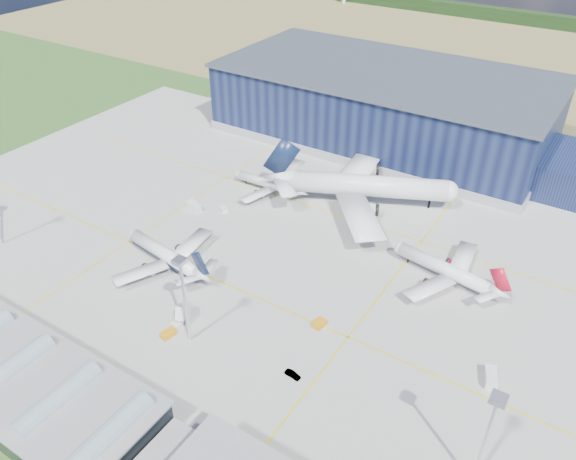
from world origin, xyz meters
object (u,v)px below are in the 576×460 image
at_px(airliner_navy, 164,248).
at_px(gse_van_a, 194,206).
at_px(light_mast_east, 490,428).
at_px(car_b, 293,375).
at_px(gse_van_b, 491,378).
at_px(airliner_red, 445,262).
at_px(gse_tug_b, 319,324).
at_px(hangar, 391,109).
at_px(gse_tug_a, 168,334).
at_px(gse_cart_b, 223,209).
at_px(airliner_widebody, 369,176).
at_px(light_mast_center, 183,287).
at_px(airstair, 183,315).
at_px(airliner_regional, 267,179).

distance_m(airliner_navy, gse_van_a, 28.41).
xyz_separation_m(light_mast_east, car_b, (-39.55, 3.39, -14.84)).
distance_m(gse_van_b, car_b, 41.45).
bearing_deg(light_mast_east, airliner_red, 115.03).
relative_size(airliner_navy, gse_van_b, 6.32).
height_order(airliner_red, gse_tug_b, airliner_red).
height_order(hangar, gse_van_b, hangar).
distance_m(light_mast_east, gse_tug_b, 49.01).
relative_size(gse_tug_a, gse_cart_b, 1.12).
relative_size(airliner_widebody, gse_tug_b, 18.38).
bearing_deg(gse_van_b, gse_tug_a, -177.27).
relative_size(light_mast_center, airliner_navy, 0.69).
height_order(airliner_red, airstair, airliner_red).
relative_size(light_mast_east, airstair, 4.36).
bearing_deg(light_mast_center, car_b, 7.59).
bearing_deg(gse_van_b, airliner_regional, 135.10).
xyz_separation_m(airliner_widebody, airstair, (-13.06, -71.29, -8.34)).
height_order(gse_tug_a, gse_tug_b, gse_tug_b).
xyz_separation_m(gse_tug_b, car_b, (2.87, -16.26, -0.13)).
relative_size(light_mast_center, gse_cart_b, 7.42).
height_order(airliner_navy, car_b, airliner_navy).
relative_size(airliner_regional, gse_cart_b, 8.96).
xyz_separation_m(airliner_widebody, airliner_regional, (-30.71, -10.20, -5.50)).
height_order(light_mast_center, gse_van_a, light_mast_center).
height_order(hangar, airliner_regional, hangar).
bearing_deg(car_b, airliner_regional, 43.74).
distance_m(light_mast_east, gse_van_b, 28.68).
height_order(light_mast_east, airliner_navy, light_mast_east).
xyz_separation_m(light_mast_center, light_mast_east, (65.00, 0.00, 0.00)).
bearing_deg(gse_van_b, hangar, 105.11).
xyz_separation_m(gse_tug_a, airstair, (-0.57, 6.03, 0.97)).
bearing_deg(gse_van_a, airliner_red, -67.52).
distance_m(airliner_widebody, gse_cart_b, 45.85).
bearing_deg(airliner_widebody, gse_van_b, -68.16).
bearing_deg(light_mast_center, light_mast_east, 0.00).
bearing_deg(airliner_regional, gse_van_b, 153.42).
distance_m(light_mast_center, gse_tug_a, 15.63).
bearing_deg(gse_tug_a, hangar, 100.31).
xyz_separation_m(airliner_navy, gse_tug_b, (46.52, 1.65, -4.69)).
relative_size(airliner_widebody, gse_van_b, 11.71).
relative_size(light_mast_east, gse_van_a, 4.21).
xyz_separation_m(light_mast_center, airliner_red, (40.72, 52.00, -10.05)).
relative_size(gse_tug_a, gse_van_a, 0.63).
relative_size(airliner_navy, airliner_regional, 1.20).
bearing_deg(airliner_widebody, airstair, -125.00).
distance_m(hangar, airliner_red, 87.38).
relative_size(light_mast_center, gse_van_a, 4.21).
relative_size(light_mast_east, gse_tug_a, 6.63).
height_order(light_mast_east, airliner_widebody, light_mast_east).
height_order(light_mast_east, airstair, light_mast_east).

